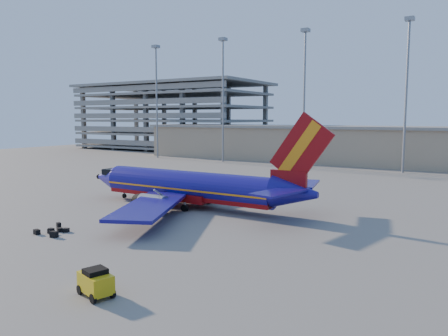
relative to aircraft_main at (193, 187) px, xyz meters
The scene contains 7 objects.
ground 2.51m from the aircraft_main, 68.02° to the left, with size 220.00×220.00×0.00m, color slate.
terminal_building 59.77m from the aircraft_main, 80.04° to the left, with size 122.00×16.00×8.50m.
parking_garage 97.46m from the aircraft_main, 129.47° to the left, with size 62.00×32.00×21.40m.
light_mast_row 49.53m from the aircraft_main, 83.50° to the left, with size 101.60×1.60×28.65m.
aircraft_main is the anchor object (origin of this frame).
baggage_tug 25.91m from the aircraft_main, 67.16° to the right, with size 2.60×1.99×1.65m.
luggage_pile 16.73m from the aircraft_main, 103.95° to the right, with size 3.11×3.09×0.53m.
Camera 1 is at (28.84, -41.66, 10.36)m, focal length 35.00 mm.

